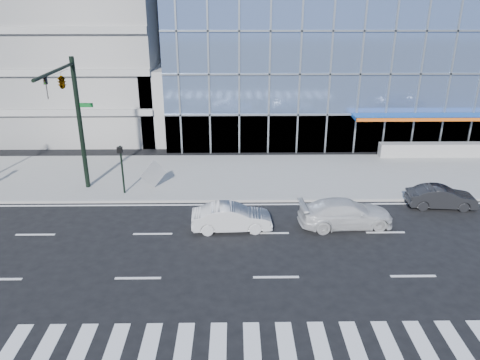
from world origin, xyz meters
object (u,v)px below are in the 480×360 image
object	(u,v)px
traffic_signal	(68,96)
white_suv	(346,213)
tilted_panel	(154,174)
white_sedan	(232,217)
ped_signal_post	(121,162)
dark_sedan	(441,197)

from	to	relation	value
traffic_signal	white_suv	distance (m)	16.44
traffic_signal	tilted_panel	size ratio (longest dim) A/B	6.15
white_sedan	tilted_panel	distance (m)	7.21
ped_signal_post	dark_sedan	bearing A→B (deg)	-5.98
white_sedan	dark_sedan	xyz separation A→B (m)	(12.00, 2.53, -0.05)
traffic_signal	ped_signal_post	size ratio (longest dim) A/B	2.67
ped_signal_post	traffic_signal	bearing A→B (deg)	-171.48
dark_sedan	tilted_panel	size ratio (longest dim) A/B	2.95
ped_signal_post	tilted_panel	world-z (taller)	ped_signal_post
ped_signal_post	tilted_panel	bearing A→B (deg)	26.50
ped_signal_post	white_sedan	world-z (taller)	ped_signal_post
white_suv	white_sedan	size ratio (longest dim) A/B	1.20
traffic_signal	white_suv	bearing A→B (deg)	-14.02
white_sedan	traffic_signal	bearing A→B (deg)	62.82
ped_signal_post	tilted_panel	size ratio (longest dim) A/B	2.31
white_sedan	ped_signal_post	bearing A→B (deg)	52.87
white_sedan	dark_sedan	size ratio (longest dim) A/B	1.08
traffic_signal	ped_signal_post	xyz separation A→B (m)	(2.50, 0.37, -4.02)
white_sedan	dark_sedan	distance (m)	12.26
ped_signal_post	dark_sedan	world-z (taller)	ped_signal_post
white_suv	white_sedan	bearing A→B (deg)	87.92
traffic_signal	tilted_panel	world-z (taller)	traffic_signal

